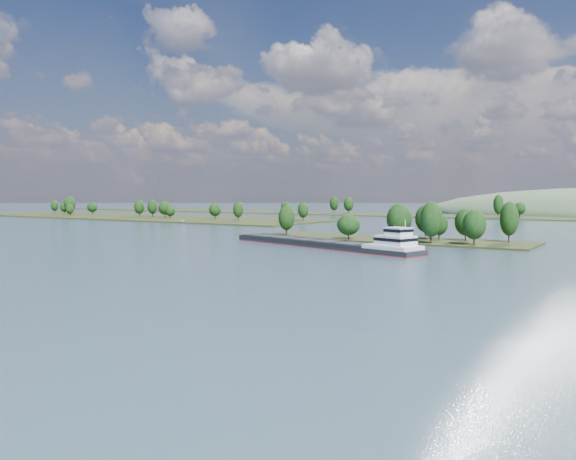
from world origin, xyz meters
The scene contains 6 objects.
ground centered at (0.00, 120.00, 0.00)m, with size 1800.00×1800.00×0.00m, color #314756.
tree_island centered at (6.71, 178.80, 4.28)m, with size 100.00×32.07×14.82m.
left_bank centered at (-228.88, 260.08, 0.93)m, with size 300.00×80.00×15.72m.
back_shoreline centered at (8.51, 399.72, 0.72)m, with size 900.00×60.00×16.81m.
cargo_barge centered at (-3.45, 143.36, 1.31)m, with size 76.18×30.68×10.39m.
motorboat centered at (-142.02, 221.39, 1.21)m, with size 2.36×6.27×2.42m, color silver.
Camera 1 is at (80.90, -8.82, 16.85)m, focal length 35.00 mm.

